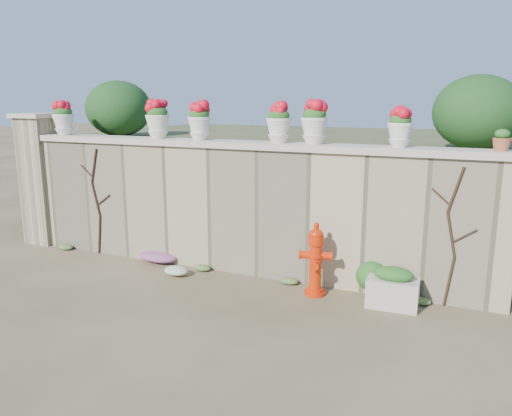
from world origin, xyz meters
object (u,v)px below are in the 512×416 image
at_px(fire_hydrant, 316,259).
at_px(planter_box, 393,288).
at_px(terracotta_pot, 502,141).
at_px(urn_pot_0, 63,118).

bearing_deg(fire_hydrant, planter_box, -12.63).
distance_m(fire_hydrant, planter_box, 1.11).
bearing_deg(terracotta_pot, planter_box, -155.31).
distance_m(urn_pot_0, terracotta_pot, 7.21).
distance_m(planter_box, terracotta_pot, 2.34).
bearing_deg(fire_hydrant, urn_pot_0, 160.41).
bearing_deg(planter_box, urn_pot_0, 172.82).
relative_size(fire_hydrant, urn_pot_0, 1.77).
relative_size(fire_hydrant, terracotta_pot, 3.95).
bearing_deg(fire_hydrant, terracotta_pot, 0.33).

